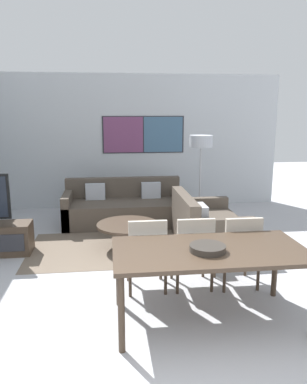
{
  "coord_description": "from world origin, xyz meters",
  "views": [
    {
      "loc": [
        -0.37,
        -2.42,
        2.04
      ],
      "look_at": [
        0.23,
        2.56,
        0.95
      ],
      "focal_mm": 35.0,
      "sensor_mm": 36.0,
      "label": 1
    }
  ],
  "objects_px": {
    "coffee_table": "(128,230)",
    "dining_chair_right": "(239,246)",
    "dining_table": "(210,255)",
    "sofa_main": "(124,208)",
    "sofa_side": "(205,228)",
    "floor_lamp": "(201,146)",
    "dining_chair_left": "(147,249)",
    "fruit_bowl": "(208,248)",
    "dining_chair_centre": "(193,247)"
  },
  "relations": [
    {
      "from": "dining_chair_right",
      "to": "dining_chair_centre",
      "type": "bearing_deg",
      "value": 176.39
    },
    {
      "from": "sofa_main",
      "to": "dining_chair_centre",
      "type": "bearing_deg",
      "value": -76.22
    },
    {
      "from": "dining_table",
      "to": "dining_chair_right",
      "type": "distance_m",
      "value": 0.88
    },
    {
      "from": "dining_chair_centre",
      "to": "dining_chair_right",
      "type": "distance_m",
      "value": 0.54
    },
    {
      "from": "coffee_table",
      "to": "floor_lamp",
      "type": "height_order",
      "value": "floor_lamp"
    },
    {
      "from": "sofa_main",
      "to": "dining_table",
      "type": "height_order",
      "value": "sofa_main"
    },
    {
      "from": "sofa_side",
      "to": "dining_table",
      "type": "distance_m",
      "value": 2.21
    },
    {
      "from": "sofa_side",
      "to": "dining_chair_centre",
      "type": "height_order",
      "value": "dining_chair_centre"
    },
    {
      "from": "dining_table",
      "to": "dining_chair_left",
      "type": "distance_m",
      "value": 0.9
    },
    {
      "from": "coffee_table",
      "to": "dining_chair_left",
      "type": "distance_m",
      "value": 1.43
    },
    {
      "from": "sofa_main",
      "to": "dining_chair_centre",
      "type": "distance_m",
      "value": 2.86
    },
    {
      "from": "dining_chair_centre",
      "to": "floor_lamp",
      "type": "relative_size",
      "value": 0.55
    },
    {
      "from": "sofa_side",
      "to": "dining_chair_left",
      "type": "relative_size",
      "value": 1.61
    },
    {
      "from": "sofa_main",
      "to": "sofa_side",
      "type": "relative_size",
      "value": 1.54
    },
    {
      "from": "dining_table",
      "to": "fruit_bowl",
      "type": "bearing_deg",
      "value": -121.69
    },
    {
      "from": "sofa_side",
      "to": "coffee_table",
      "type": "height_order",
      "value": "sofa_side"
    },
    {
      "from": "sofa_main",
      "to": "dining_table",
      "type": "bearing_deg",
      "value": -78.93
    },
    {
      "from": "dining_chair_right",
      "to": "fruit_bowl",
      "type": "bearing_deg",
      "value": -128.26
    },
    {
      "from": "dining_table",
      "to": "dining_chair_right",
      "type": "height_order",
      "value": "dining_chair_right"
    },
    {
      "from": "sofa_main",
      "to": "coffee_table",
      "type": "distance_m",
      "value": 1.36
    },
    {
      "from": "fruit_bowl",
      "to": "dining_chair_right",
      "type": "bearing_deg",
      "value": 51.74
    },
    {
      "from": "dining_chair_right",
      "to": "fruit_bowl",
      "type": "distance_m",
      "value": 0.98
    },
    {
      "from": "dining_chair_centre",
      "to": "sofa_side",
      "type": "bearing_deg",
      "value": 70.2
    },
    {
      "from": "sofa_main",
      "to": "sofa_side",
      "type": "xyz_separation_m",
      "value": [
        1.19,
        -1.36,
        0.0
      ]
    },
    {
      "from": "coffee_table",
      "to": "dining_chair_right",
      "type": "relative_size",
      "value": 1.06
    },
    {
      "from": "dining_table",
      "to": "dining_chair_centre",
      "type": "xyz_separation_m",
      "value": [
        -0.0,
        0.7,
        -0.18
      ]
    },
    {
      "from": "sofa_side",
      "to": "dining_table",
      "type": "bearing_deg",
      "value": 166.48
    },
    {
      "from": "dining_table",
      "to": "sofa_side",
      "type": "bearing_deg",
      "value": 76.48
    },
    {
      "from": "dining_chair_centre",
      "to": "fruit_bowl",
      "type": "relative_size",
      "value": 2.58
    },
    {
      "from": "sofa_side",
      "to": "dining_chair_left",
      "type": "distance_m",
      "value": 1.77
    },
    {
      "from": "dining_chair_left",
      "to": "floor_lamp",
      "type": "xyz_separation_m",
      "value": [
        1.29,
        2.75,
        0.91
      ]
    },
    {
      "from": "dining_table",
      "to": "dining_chair_left",
      "type": "bearing_deg",
      "value": 127.57
    },
    {
      "from": "dining_table",
      "to": "dining_chair_centre",
      "type": "relative_size",
      "value": 2.11
    },
    {
      "from": "fruit_bowl",
      "to": "floor_lamp",
      "type": "xyz_separation_m",
      "value": [
        0.79,
        3.51,
        0.62
      ]
    },
    {
      "from": "coffee_table",
      "to": "floor_lamp",
      "type": "bearing_deg",
      "value": 43.09
    },
    {
      "from": "coffee_table",
      "to": "fruit_bowl",
      "type": "height_order",
      "value": "fruit_bowl"
    },
    {
      "from": "dining_chair_centre",
      "to": "floor_lamp",
      "type": "xyz_separation_m",
      "value": [
        0.75,
        2.75,
        0.91
      ]
    },
    {
      "from": "fruit_bowl",
      "to": "floor_lamp",
      "type": "relative_size",
      "value": 0.21
    },
    {
      "from": "dining_table",
      "to": "floor_lamp",
      "type": "bearing_deg",
      "value": 77.74
    },
    {
      "from": "dining_table",
      "to": "fruit_bowl",
      "type": "height_order",
      "value": "fruit_bowl"
    },
    {
      "from": "sofa_side",
      "to": "dining_chair_left",
      "type": "xyz_separation_m",
      "value": [
        -1.04,
        -1.41,
        0.23
      ]
    },
    {
      "from": "sofa_side",
      "to": "floor_lamp",
      "type": "distance_m",
      "value": 1.77
    },
    {
      "from": "sofa_main",
      "to": "sofa_side",
      "type": "height_order",
      "value": "same"
    },
    {
      "from": "sofa_main",
      "to": "floor_lamp",
      "type": "relative_size",
      "value": 1.35
    },
    {
      "from": "floor_lamp",
      "to": "sofa_main",
      "type": "bearing_deg",
      "value": 178.96
    },
    {
      "from": "sofa_main",
      "to": "dining_chair_left",
      "type": "bearing_deg",
      "value": -87.06
    },
    {
      "from": "dining_chair_left",
      "to": "fruit_bowl",
      "type": "xyz_separation_m",
      "value": [
        0.5,
        -0.77,
        0.28
      ]
    },
    {
      "from": "dining_chair_left",
      "to": "coffee_table",
      "type": "bearing_deg",
      "value": 95.75
    },
    {
      "from": "coffee_table",
      "to": "dining_chair_centre",
      "type": "height_order",
      "value": "dining_chair_centre"
    },
    {
      "from": "floor_lamp",
      "to": "dining_chair_right",
      "type": "bearing_deg",
      "value": -94.36
    }
  ]
}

